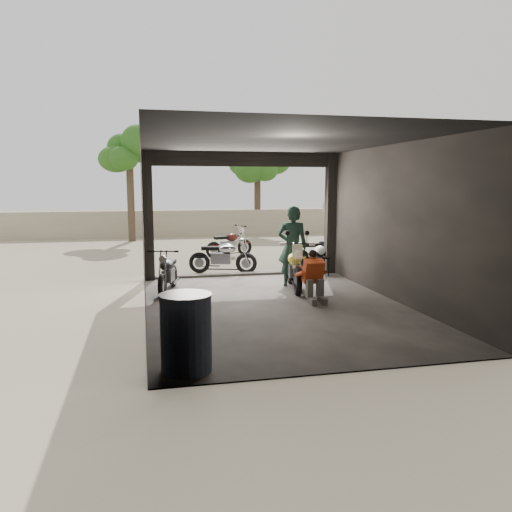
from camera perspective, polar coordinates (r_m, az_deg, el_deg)
name	(u,v)px	position (r m, az deg, el deg)	size (l,w,h in m)	color
ground	(277,308)	(9.82, 2.37, -5.92)	(80.00, 80.00, 0.00)	#7A6D56
garage	(270,240)	(10.11, 1.61, 1.86)	(7.00, 7.13, 3.20)	#2D2B28
boundary_wall	(199,223)	(23.39, -6.55, 3.76)	(18.00, 0.30, 1.20)	gray
tree_left	(129,145)	(21.76, -14.33, 12.16)	(2.20, 2.20, 5.60)	#382B1E
tree_right	(257,159)	(23.81, 0.16, 11.01)	(2.20, 2.20, 5.00)	#382B1E
main_bike	(294,265)	(11.38, 4.36, -0.99)	(0.72, 1.74, 1.16)	#EFEDCA
left_bike	(168,270)	(11.24, -10.04, -1.62)	(0.61, 1.48, 1.00)	black
outside_bike_a	(223,254)	(13.43, -3.83, 0.27)	(0.66, 1.61, 1.09)	black
outside_bike_b	(229,241)	(16.55, -3.07, 1.69)	(0.63, 1.53, 1.04)	#4A1611
outside_bike_c	(323,250)	(14.19, 7.62, 0.70)	(0.68, 1.65, 1.12)	black
rider	(292,247)	(11.66, 4.19, 1.07)	(0.69, 0.45, 1.90)	#172E26
mechanic	(315,278)	(10.15, 6.74, -2.52)	(0.53, 0.71, 1.03)	#E04E1D
stool	(321,259)	(13.13, 7.43, -0.39)	(0.38, 0.38, 0.52)	black
helmet	(320,251)	(13.16, 7.33, 0.58)	(0.30, 0.31, 0.28)	white
oil_drum	(186,334)	(6.49, -7.98, -8.79)	(0.65, 0.65, 1.01)	#435470
sign_post	(334,220)	(14.26, 8.91, 4.09)	(0.70, 0.08, 2.11)	black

